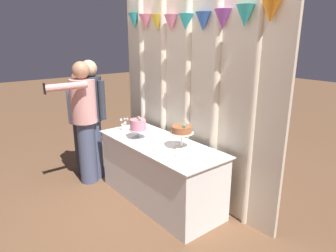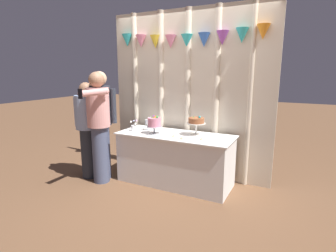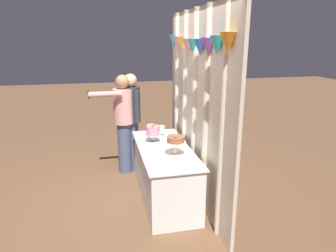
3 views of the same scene
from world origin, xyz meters
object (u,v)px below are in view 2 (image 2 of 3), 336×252
(flower_vase, at_px, (134,127))
(guest_girl_blue_dress, at_px, (98,123))
(tealight_near_left, at_px, (182,138))
(cake_display_nearright, at_px, (196,122))
(guest_man_dark_suit, at_px, (88,127))
(tealight_near_right, at_px, (202,139))
(wine_glass, at_px, (147,122))
(tealight_far_left, at_px, (173,136))
(cake_display_nearleft, at_px, (154,123))
(cake_table, at_px, (175,159))
(guest_man_pink_jacket, at_px, (102,120))

(flower_vase, relative_size, guest_girl_blue_dress, 0.10)
(tealight_near_left, bearing_deg, cake_display_nearright, 74.41)
(guest_man_dark_suit, bearing_deg, cake_display_nearright, 16.57)
(tealight_near_right, bearing_deg, wine_glass, 167.48)
(tealight_far_left, bearing_deg, cake_display_nearleft, 172.49)
(cake_table, height_order, tealight_near_left, tealight_near_left)
(wine_glass, distance_m, tealight_far_left, 0.61)
(flower_vase, bearing_deg, cake_display_nearright, 9.60)
(tealight_far_left, height_order, guest_man_dark_suit, guest_man_dark_suit)
(guest_man_pink_jacket, height_order, guest_girl_blue_dress, guest_man_pink_jacket)
(tealight_near_left, bearing_deg, guest_man_pink_jacket, -175.13)
(cake_display_nearleft, relative_size, guest_man_pink_jacket, 0.17)
(cake_display_nearleft, relative_size, tealight_near_left, 5.97)
(wine_glass, distance_m, flower_vase, 0.23)
(tealight_far_left, xyz_separation_m, guest_girl_blue_dress, (-1.05, -0.32, 0.15))
(tealight_near_right, relative_size, guest_man_dark_suit, 0.03)
(cake_display_nearright, bearing_deg, tealight_near_left, -105.59)
(cake_table, xyz_separation_m, cake_display_nearright, (0.29, 0.08, 0.57))
(cake_table, bearing_deg, tealight_near_right, -17.08)
(wine_glass, xyz_separation_m, tealight_far_left, (0.55, -0.22, -0.11))
(cake_display_nearleft, height_order, tealight_near_left, cake_display_nearleft)
(tealight_far_left, bearing_deg, guest_girl_blue_dress, -163.26)
(cake_display_nearleft, xyz_separation_m, wine_glass, (-0.23, 0.18, -0.04))
(cake_table, xyz_separation_m, guest_man_dark_suit, (-1.29, -0.39, 0.42))
(tealight_near_left, bearing_deg, tealight_near_right, 17.45)
(guest_girl_blue_dress, bearing_deg, flower_vase, 48.57)
(cake_table, relative_size, cake_display_nearleft, 6.10)
(tealight_near_right, bearing_deg, cake_display_nearleft, 177.32)
(wine_glass, relative_size, guest_man_dark_suit, 0.11)
(cake_table, relative_size, guest_man_pink_jacket, 1.03)
(cake_display_nearleft, height_order, guest_man_dark_suit, guest_man_dark_suit)
(guest_girl_blue_dress, bearing_deg, guest_man_pink_jacket, 114.01)
(cake_display_nearleft, relative_size, tealight_far_left, 7.42)
(cake_display_nearleft, relative_size, guest_girl_blue_dress, 0.17)
(guest_man_dark_suit, distance_m, guest_man_pink_jacket, 0.26)
(guest_man_pink_jacket, bearing_deg, tealight_near_right, 7.00)
(guest_man_pink_jacket, xyz_separation_m, guest_girl_blue_dress, (0.06, -0.14, -0.01))
(cake_display_nearleft, distance_m, guest_man_dark_suit, 1.06)
(cake_display_nearleft, distance_m, guest_girl_blue_dress, 0.81)
(tealight_far_left, bearing_deg, guest_man_pink_jacket, -170.92)
(cake_display_nearleft, xyz_separation_m, tealight_near_left, (0.49, -0.11, -0.15))
(guest_man_dark_suit, distance_m, guest_girl_blue_dress, 0.32)
(guest_man_dark_suit, bearing_deg, flower_vase, 26.22)
(flower_vase, bearing_deg, guest_man_pink_jacket, -148.29)
(cake_display_nearright, bearing_deg, cake_display_nearleft, -161.64)
(tealight_near_left, bearing_deg, cake_table, 133.33)
(cake_display_nearleft, distance_m, wine_glass, 0.29)
(guest_girl_blue_dress, bearing_deg, tealight_near_right, 12.55)
(cake_table, distance_m, tealight_near_right, 0.61)
(guest_man_pink_jacket, bearing_deg, flower_vase, 31.71)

